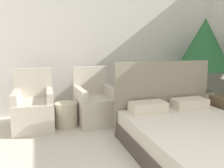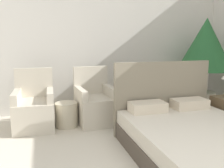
{
  "view_description": "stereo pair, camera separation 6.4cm",
  "coord_description": "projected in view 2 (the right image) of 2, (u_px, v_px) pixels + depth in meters",
  "views": [
    {
      "loc": [
        -1.22,
        -1.1,
        1.42
      ],
      "look_at": [
        -0.1,
        2.61,
        0.73
      ],
      "focal_mm": 40.0,
      "sensor_mm": 36.0,
      "label": 1
    },
    {
      "loc": [
        -1.16,
        -1.12,
        1.42
      ],
      "look_at": [
        -0.1,
        2.61,
        0.73
      ],
      "focal_mm": 40.0,
      "sensor_mm": 36.0,
      "label": 2
    }
  ],
  "objects": [
    {
      "name": "potted_palm",
      "position": [
        205.0,
        49.0,
        4.85
      ],
      "size": [
        1.05,
        1.05,
        1.84
      ],
      "color": "beige",
      "rests_on": "ground_plane"
    },
    {
      "name": "wall_back",
      "position": [
        101.0,
        38.0,
        4.96
      ],
      "size": [
        10.0,
        0.06,
        2.9
      ],
      "color": "silver",
      "rests_on": "ground_plane"
    },
    {
      "name": "side_table",
      "position": [
        67.0,
        115.0,
        4.12
      ],
      "size": [
        0.37,
        0.37,
        0.4
      ],
      "color": "#B7AD93",
      "rests_on": "ground_plane"
    },
    {
      "name": "bed",
      "position": [
        201.0,
        142.0,
        2.93
      ],
      "size": [
        1.54,
        2.19,
        1.1
      ],
      "color": "#4C4238",
      "rests_on": "ground_plane"
    },
    {
      "name": "armchair_near_window_right",
      "position": [
        96.0,
        106.0,
        4.3
      ],
      "size": [
        0.67,
        0.74,
        0.95
      ],
      "rotation": [
        0.0,
        0.0,
        0.08
      ],
      "color": "beige",
      "rests_on": "ground_plane"
    },
    {
      "name": "armchair_near_window_left",
      "position": [
        34.0,
        111.0,
        4.02
      ],
      "size": [
        0.64,
        0.72,
        0.95
      ],
      "rotation": [
        0.0,
        0.0,
        -0.04
      ],
      "color": "beige",
      "rests_on": "ground_plane"
    }
  ]
}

